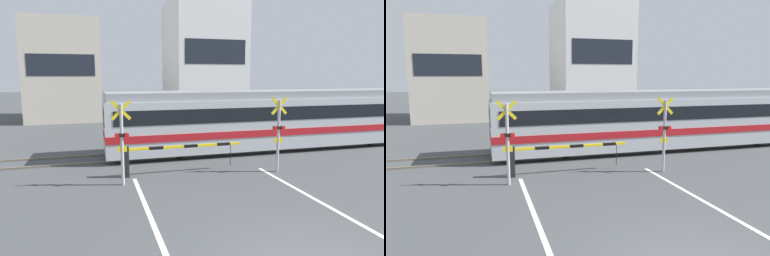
{
  "view_description": "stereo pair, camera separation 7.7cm",
  "coord_description": "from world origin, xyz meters",
  "views": [
    {
      "loc": [
        -3.86,
        -4.95,
        3.73
      ],
      "look_at": [
        0.0,
        8.33,
        1.6
      ],
      "focal_mm": 32.0,
      "sensor_mm": 36.0,
      "label": 1
    },
    {
      "loc": [
        -3.78,
        -4.97,
        3.73
      ],
      "look_at": [
        0.0,
        8.33,
        1.6
      ],
      "focal_mm": 32.0,
      "sensor_mm": 36.0,
      "label": 2
    }
  ],
  "objects": [
    {
      "name": "road_stripe_right",
      "position": [
        2.52,
        1.59,
        0.0
      ],
      "size": [
        0.14,
        11.19,
        0.01
      ],
      "color": "white",
      "rests_on": "ground_plane"
    },
    {
      "name": "commuter_train",
      "position": [
        5.11,
        10.55,
        1.6
      ],
      "size": [
        17.15,
        2.82,
        2.98
      ],
      "color": "#B7BCC1",
      "rests_on": "ground_plane"
    },
    {
      "name": "crossing_signal_left",
      "position": [
        -2.97,
        6.6,
        1.61
      ],
      "size": [
        0.68,
        0.15,
        2.92
      ],
      "color": "#B2B2B7",
      "rests_on": "ground_plane"
    },
    {
      "name": "rail_track_near",
      "position": [
        0.0,
        9.83,
        0.04
      ],
      "size": [
        50.0,
        0.1,
        0.08
      ],
      "color": "#6B6051",
      "rests_on": "ground_plane"
    },
    {
      "name": "building_right_of_street",
      "position": [
        6.36,
        26.45,
        5.2
      ],
      "size": [
        6.47,
        7.01,
        10.4
      ],
      "color": "white",
      "rests_on": "ground_plane"
    },
    {
      "name": "crossing_barrier_far",
      "position": [
        1.51,
        13.38,
        0.82
      ],
      "size": [
        4.6,
        0.2,
        1.16
      ],
      "color": "black",
      "rests_on": "ground_plane"
    },
    {
      "name": "crossing_signal_right",
      "position": [
        2.97,
        6.6,
        1.61
      ],
      "size": [
        0.68,
        0.15,
        2.92
      ],
      "color": "#B2B2B7",
      "rests_on": "ground_plane"
    },
    {
      "name": "pedestrian",
      "position": [
        -1.05,
        15.09,
        0.96
      ],
      "size": [
        0.38,
        0.22,
        1.67
      ],
      "color": "#33384C",
      "rests_on": "ground_plane"
    },
    {
      "name": "rail_track_far",
      "position": [
        0.0,
        11.27,
        0.04
      ],
      "size": [
        50.0,
        0.1,
        0.08
      ],
      "color": "#6B6051",
      "rests_on": "ground_plane"
    },
    {
      "name": "road_stripe_left",
      "position": [
        -2.52,
        1.59,
        0.0
      ],
      "size": [
        0.14,
        11.19,
        0.01
      ],
      "color": "white",
      "rests_on": "ground_plane"
    },
    {
      "name": "building_left_of_street",
      "position": [
        -6.03,
        26.45,
        4.1
      ],
      "size": [
        5.83,
        7.01,
        8.19
      ],
      "color": "beige",
      "rests_on": "ground_plane"
    },
    {
      "name": "crossing_barrier_near",
      "position": [
        -1.51,
        7.49,
        0.82
      ],
      "size": [
        4.6,
        0.2,
        1.16
      ],
      "color": "black",
      "rests_on": "ground_plane"
    }
  ]
}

